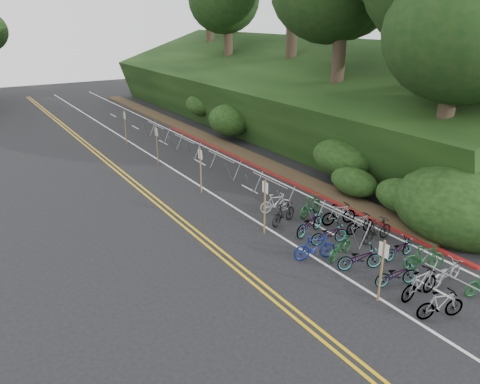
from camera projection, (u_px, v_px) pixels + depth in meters
The scene contains 10 objects.
ground at pixel (331, 289), 16.55m from camera, with size 120.00×120.00×0.00m, color black.
road_markings at pixel (210, 197), 24.85m from camera, with size 7.47×80.00×0.01m.
red_curb at pixel (267, 171), 28.86m from camera, with size 0.25×28.00×0.10m, color maroon.
embankment at pixel (291, 102), 37.14m from camera, with size 14.30×48.14×9.11m.
bike_rack_front at pixel (466, 291), 14.94m from camera, with size 1.10×3.15×1.09m.
bike_racks_rest at pixel (221, 161), 28.02m from camera, with size 1.14×23.00×1.17m.
signpost_near at pixel (382, 267), 15.43m from camera, with size 0.08×0.40×2.27m.
signposts_rest at pixel (177, 154), 27.42m from camera, with size 0.08×18.40×2.50m.
bike_front at pixel (315, 247), 18.40m from camera, with size 1.75×0.49×1.05m, color navy.
bike_valet at pixel (362, 242), 18.92m from camera, with size 3.40×11.40×1.08m.
Camera 1 is at (-10.31, -10.34, 9.10)m, focal length 35.00 mm.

